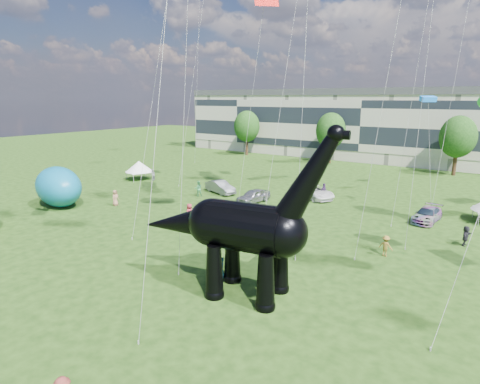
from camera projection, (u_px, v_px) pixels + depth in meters
The scene contains 13 objects.
ground at pixel (151, 301), 23.13m from camera, with size 220.00×220.00×0.00m, color #16330C.
terrace_row at pixel (370, 127), 75.34m from camera, with size 78.00×11.00×12.00m, color beige.
tree_far_left at pixel (247, 124), 80.63m from camera, with size 5.20×5.20×9.44m.
tree_mid_left at pixel (331, 128), 70.42m from camera, with size 5.20×5.20×9.44m.
tree_mid_right at pixel (458, 133), 59.08m from camera, with size 5.20×5.20×9.44m.
dinosaur_sculpture at pixel (239, 229), 23.28m from camera, with size 12.95×4.50×10.54m.
car_silver at pixel (253, 196), 44.71m from camera, with size 1.76×4.37×1.49m, color #ADADB2.
car_grey at pixel (220, 187), 49.04m from camera, with size 1.61×4.63×1.52m, color slate.
car_white at pixel (314, 192), 46.49m from camera, with size 2.55×5.54×1.54m, color white.
car_dark at pixel (427, 215), 37.73m from camera, with size 1.90×4.68×1.36m, color #595960.
gazebo_left at pixel (139, 167), 56.90m from camera, with size 4.94×4.94×2.68m.
inflatable_teal at pixel (58, 187), 42.86m from camera, with size 6.86×4.29×4.29m, color #0C6892.
visitors at pixel (261, 217), 36.40m from camera, with size 50.44×40.18×1.86m.
Camera 1 is at (16.44, -14.14, 11.42)m, focal length 30.00 mm.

